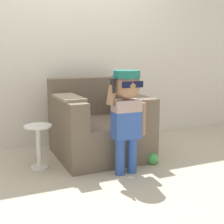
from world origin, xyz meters
The scene contains 6 objects.
ground_plane centered at (0.00, 0.00, 0.00)m, with size 10.00×10.00×0.00m, color #BCB29E.
wall_back centered at (0.00, 0.82, 1.30)m, with size 10.00×0.05×2.60m.
armchair centered at (0.16, 0.16, 0.32)m, with size 0.98×0.97×0.87m.
person_child centered at (0.20, -0.49, 0.67)m, with size 0.41×0.31×1.01m.
side_table centered at (-0.55, 0.00, 0.27)m, with size 0.28×0.28×0.45m.
toy_ball centered at (0.57, -0.37, 0.06)m, with size 0.12×0.12×0.12m.
Camera 1 is at (-1.11, -3.08, 1.16)m, focal length 50.00 mm.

